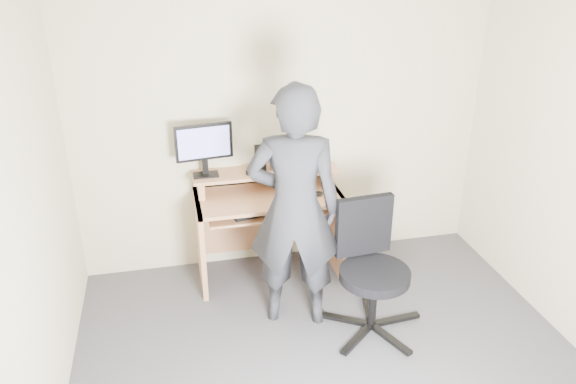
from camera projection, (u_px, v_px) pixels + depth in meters
name	position (u px, v px, depth m)	size (l,w,h in m)	color
back_wall	(285.00, 124.00, 4.69)	(3.50, 0.02, 2.50)	#BCB495
desk	(267.00, 213.00, 4.75)	(1.20, 0.60, 0.91)	tan
monitor	(204.00, 145.00, 4.45)	(0.46, 0.13, 0.44)	black
external_drive	(260.00, 158.00, 4.63)	(0.07, 0.13, 0.20)	black
travel_mug	(274.00, 160.00, 4.65)	(0.07, 0.07, 0.17)	silver
smartphone	(310.00, 168.00, 4.69)	(0.07, 0.13, 0.01)	black
charger	(249.00, 173.00, 4.57)	(0.04, 0.04, 0.04)	black
headphones	(257.00, 168.00, 4.68)	(0.16, 0.16, 0.02)	silver
keyboard	(259.00, 210.00, 4.53)	(0.46, 0.18, 0.03)	black
mouse	(317.00, 194.00, 4.58)	(0.10, 0.06, 0.04)	black
office_chair	(371.00, 263.00, 4.05)	(0.75, 0.77, 0.97)	black
person	(294.00, 209.00, 3.98)	(0.67, 0.44, 1.84)	black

